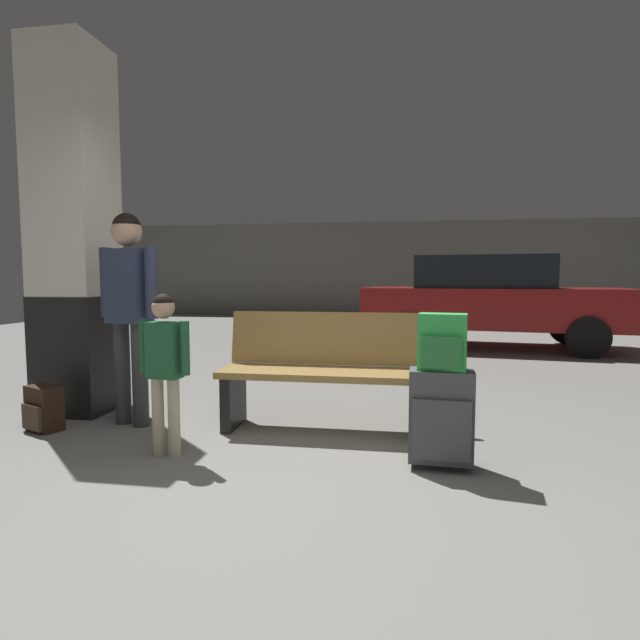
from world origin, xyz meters
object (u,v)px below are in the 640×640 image
(adult, at_px, (129,296))
(backpack_dark_floor, at_px, (43,409))
(backpack_bright, at_px, (442,343))
(child, at_px, (164,357))
(suitcase, at_px, (441,416))
(parked_car_near, at_px, (489,299))
(structural_pillar, at_px, (75,233))
(bench, at_px, (327,372))

(adult, xyz_separation_m, backpack_dark_floor, (-0.58, -0.25, -0.85))
(backpack_bright, bearing_deg, child, -178.08)
(suitcase, xyz_separation_m, parked_car_near, (1.19, 5.65, 0.48))
(structural_pillar, bearing_deg, suitcase, -16.33)
(structural_pillar, height_order, backpack_dark_floor, structural_pillar)
(bench, xyz_separation_m, suitcase, (0.80, -0.70, -0.12))
(backpack_bright, bearing_deg, suitcase, 27.06)
(child, distance_m, adult, 0.92)
(suitcase, bearing_deg, bench, 138.92)
(bench, height_order, adult, adult)
(suitcase, bearing_deg, backpack_dark_floor, 174.12)
(structural_pillar, relative_size, suitcase, 5.12)
(bench, relative_size, parked_car_near, 0.37)
(adult, relative_size, backpack_dark_floor, 4.85)
(parked_car_near, bearing_deg, child, -117.20)
(suitcase, height_order, parked_car_near, parked_car_near)
(structural_pillar, relative_size, backpack_bright, 9.09)
(suitcase, bearing_deg, structural_pillar, 163.67)
(adult, bearing_deg, backpack_dark_floor, -156.98)
(suitcase, xyz_separation_m, backpack_bright, (-0.00, -0.00, 0.45))
(structural_pillar, relative_size, bench, 1.93)
(structural_pillar, bearing_deg, adult, -26.28)
(child, height_order, backpack_dark_floor, child)
(bench, xyz_separation_m, backpack_dark_floor, (-2.11, -0.40, -0.28))
(suitcase, xyz_separation_m, backpack_dark_floor, (-2.92, 0.30, -0.15))
(structural_pillar, xyz_separation_m, adult, (0.67, -0.33, -0.52))
(structural_pillar, distance_m, bench, 2.46)
(bench, relative_size, backpack_dark_floor, 4.71)
(backpack_bright, height_order, adult, adult)
(backpack_bright, distance_m, child, 1.75)
(structural_pillar, height_order, child, structural_pillar)
(child, bearing_deg, parked_car_near, 62.80)
(backpack_bright, height_order, parked_car_near, parked_car_near)
(backpack_bright, relative_size, parked_car_near, 0.08)
(suitcase, distance_m, child, 1.78)
(structural_pillar, distance_m, backpack_bright, 3.22)
(backpack_bright, relative_size, backpack_dark_floor, 1.00)
(structural_pillar, height_order, adult, structural_pillar)
(backpack_dark_floor, bearing_deg, child, -17.05)
(suitcase, height_order, child, child)
(suitcase, bearing_deg, backpack_bright, -152.94)
(parked_car_near, bearing_deg, structural_pillar, -131.28)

